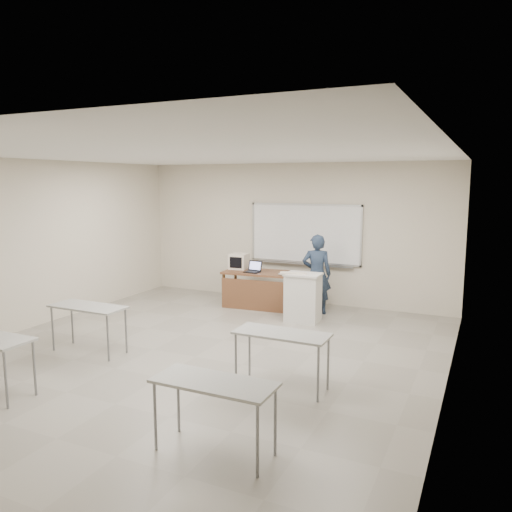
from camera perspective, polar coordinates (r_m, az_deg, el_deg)
The scene contains 10 objects.
floor at distance 7.70m, azimuth -6.93°, elevation -11.40°, with size 7.00×8.00×0.01m, color gray.
whiteboard at distance 10.76m, azimuth 5.61°, elevation 2.46°, with size 2.48×0.10×1.31m.
student_desks at distance 6.44m, azimuth -13.51°, elevation -9.24°, with size 4.40×2.20×0.73m.
instructor_desk at distance 10.34m, azimuth 0.19°, elevation -2.95°, with size 1.50×0.75×0.75m.
podium at distance 9.40m, azimuth 5.38°, elevation -4.73°, with size 0.66×0.48×0.92m.
crt_monitor at distance 10.72m, azimuth -1.94°, elevation -0.59°, with size 0.36×0.41×0.34m.
laptop at distance 10.32m, azimuth -0.35°, elevation -1.55°, with size 0.31×0.28×0.23m.
mouse at distance 10.00m, azimuth 2.84°, elevation -2.08°, with size 0.11×0.07×0.04m, color #AAAEB2.
keyboard at distance 9.24m, azimuth 4.30°, elevation -1.97°, with size 0.49×0.16×0.03m, color beige.
presenter at distance 9.94m, azimuth 6.95°, elevation -2.06°, with size 0.58×0.38×1.59m, color black.
Camera 1 is at (3.88, -6.11, 2.61)m, focal length 35.00 mm.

